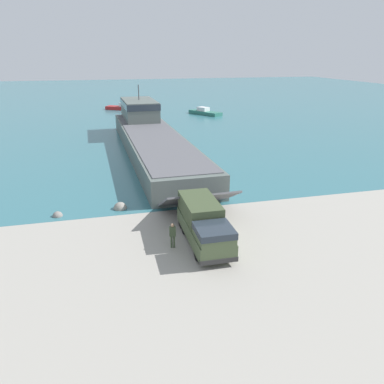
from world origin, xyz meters
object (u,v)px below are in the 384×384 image
Objects in this scene: landing_craft at (150,134)px; moored_boat_c at (205,112)px; military_truck at (204,223)px; soldier_on_ramp at (173,234)px; moored_boat_a at (123,107)px.

landing_craft is 33.04m from moored_boat_c.
soldier_on_ramp is at bearing -83.73° from military_truck.
soldier_on_ramp reaches higher than moored_boat_c.
landing_craft is 23.58× the size of soldier_on_ramp.
military_truck is at bearing -149.18° from moored_boat_a.
moored_boat_a is at bearing -179.02° from military_truck.
soldier_on_ramp reaches higher than moored_boat_a.
landing_craft is at bearing -148.41° from moored_boat_a.
moored_boat_a is (-0.37, 69.94, -0.91)m from military_truck.
soldier_on_ramp is (-2.32, -0.23, -0.42)m from military_truck.
moored_boat_c is (16.72, 58.10, -0.96)m from military_truck.
soldier_on_ramp is at bearing 41.96° from moored_boat_c.
soldier_on_ramp is 61.36m from moored_boat_c.
moored_boat_c is at bearing -11.75° from soldier_on_ramp.
soldier_on_ramp is 0.22× the size of moored_boat_c.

